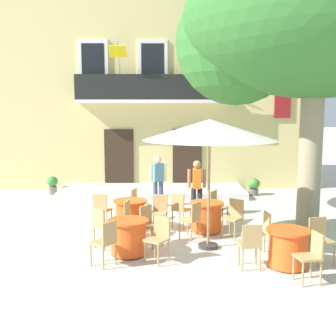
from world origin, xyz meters
TOP-DOWN VIEW (x-y plane):
  - ground_plane at (0.00, 0.00)m, footprint 120.00×120.00m
  - building_facade at (-0.51, 6.99)m, footprint 13.00×5.09m
  - entrance_step_platform at (-0.51, 3.91)m, footprint 6.54×2.18m
  - plane_tree at (3.61, -0.10)m, footprint 6.84×6.01m
  - cafe_table_near_tree at (0.97, -0.75)m, footprint 0.86×0.86m
  - cafe_chair_near_tree_0 at (0.57, -1.39)m, footprint 0.56×0.56m
  - cafe_chair_near_tree_1 at (1.59, -1.18)m, footprint 0.56×0.56m
  - cafe_chair_near_tree_2 at (1.30, -0.08)m, footprint 0.55×0.55m
  - cafe_chair_near_tree_3 at (0.31, -0.37)m, footprint 0.56×0.56m
  - cafe_table_middle at (2.30, -3.18)m, footprint 0.86×0.86m
  - cafe_chair_middle_0 at (2.51, -3.90)m, footprint 0.46×0.46m
  - cafe_chair_middle_1 at (3.02, -2.93)m, footprint 0.48×0.48m
  - cafe_chair_middle_2 at (2.17, -2.44)m, footprint 0.43×0.43m
  - cafe_chair_middle_3 at (1.56, -3.28)m, footprint 0.41×0.41m
  - cafe_table_front at (-0.97, -0.51)m, footprint 0.86×0.86m
  - cafe_chair_front_0 at (-0.83, 0.23)m, footprint 0.50×0.50m
  - cafe_chair_front_1 at (-1.71, -0.40)m, footprint 0.49×0.49m
  - cafe_chair_front_2 at (-1.08, -1.25)m, footprint 0.49×0.49m
  - cafe_chair_front_3 at (-0.22, -0.64)m, footprint 0.49×0.49m
  - cafe_table_far_side at (-0.85, -2.44)m, footprint 0.86×0.86m
  - cafe_chair_far_side_0 at (-1.46, -1.99)m, footprint 0.56×0.56m
  - cafe_chair_far_side_1 at (-1.24, -3.09)m, footprint 0.56×0.56m
  - cafe_chair_far_side_2 at (-0.20, -2.82)m, footprint 0.56×0.56m
  - cafe_chair_far_side_3 at (-0.44, -1.81)m, footprint 0.56×0.56m
  - cafe_umbrella at (0.88, -1.99)m, footprint 2.90×2.90m
  - ground_planter_left at (-4.13, 4.02)m, footprint 0.39×0.39m
  - ground_planter_right at (3.11, 3.79)m, footprint 0.46×0.46m
  - pedestrian_near_entrance at (-0.28, 2.10)m, footprint 0.53×0.35m
  - pedestrian_mid_plaza at (0.84, 0.78)m, footprint 0.53×0.34m

SIDE VIEW (x-z plane):
  - ground_plane at x=0.00m, z-range 0.00..0.00m
  - entrance_step_platform at x=-0.51m, z-range 0.00..0.25m
  - ground_planter_right at x=3.11m, z-range 0.03..0.65m
  - ground_planter_left at x=-4.13m, z-range 0.04..0.70m
  - cafe_table_near_tree at x=0.97m, z-range 0.01..0.77m
  - cafe_table_middle at x=2.30m, z-range 0.01..0.77m
  - cafe_table_front at x=-0.97m, z-range 0.01..0.77m
  - cafe_table_far_side at x=-0.85m, z-range 0.01..0.77m
  - cafe_chair_near_tree_0 at x=0.57m, z-range 0.07..0.98m
  - cafe_chair_near_tree_1 at x=1.59m, z-range 0.07..0.98m
  - cafe_chair_near_tree_2 at x=1.30m, z-range 0.07..0.98m
  - cafe_chair_near_tree_3 at x=0.31m, z-range 0.07..0.98m
  - cafe_chair_middle_0 at x=2.51m, z-range 0.07..0.98m
  - cafe_chair_middle_1 at x=3.02m, z-range 0.07..0.98m
  - cafe_chair_middle_2 at x=2.17m, z-range 0.07..0.98m
  - cafe_chair_middle_3 at x=1.56m, z-range 0.07..0.98m
  - cafe_chair_front_0 at x=-0.83m, z-range 0.07..0.98m
  - cafe_chair_front_1 at x=-1.71m, z-range 0.07..0.98m
  - cafe_chair_front_2 at x=-1.08m, z-range 0.07..0.98m
  - cafe_chair_front_3 at x=-0.22m, z-range 0.07..0.98m
  - cafe_chair_far_side_0 at x=-1.46m, z-range 0.07..0.98m
  - cafe_chair_far_side_1 at x=-1.24m, z-range 0.07..0.98m
  - cafe_chair_far_side_2 at x=-0.20m, z-range 0.07..0.98m
  - cafe_chair_far_side_3 at x=-0.44m, z-range 0.07..0.98m
  - pedestrian_near_entrance at x=-0.28m, z-range 0.10..1.69m
  - pedestrian_mid_plaza at x=0.84m, z-range 0.10..1.72m
  - cafe_umbrella at x=0.88m, z-range 1.19..4.04m
  - building_facade at x=-0.51m, z-range 0.00..7.50m
  - plane_tree at x=3.61m, z-range 1.52..8.85m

